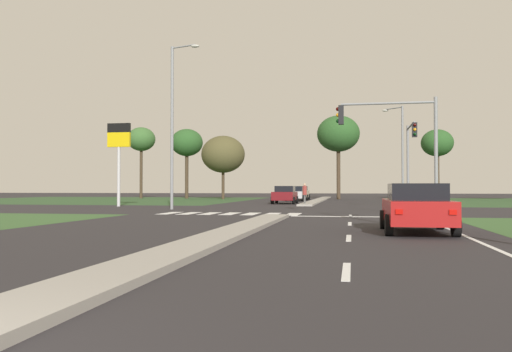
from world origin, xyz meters
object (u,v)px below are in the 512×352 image
(car_red_fifth, at_px, (416,207))
(treeline_near, at_px, (141,140))
(street_lamp_second, at_px, (174,119))
(pedestrian_at_median, at_px, (305,191))
(car_beige_second, at_px, (300,193))
(car_silver_third, at_px, (296,194))
(fuel_price_totem, at_px, (119,146))
(traffic_signal_far_right, at_px, (410,150))
(treeline_fifth, at_px, (437,144))
(car_maroon_near, at_px, (285,195))
(traffic_signal_near_right, at_px, (399,135))
(treeline_fourth, at_px, (338,134))
(treeline_third, at_px, (223,154))
(street_lamp_third, at_px, (401,149))
(treeline_second, at_px, (187,143))

(car_red_fifth, distance_m, treeline_near, 58.29)
(street_lamp_second, relative_size, pedestrian_at_median, 6.57)
(car_beige_second, xyz_separation_m, car_silver_third, (0.07, -5.65, -0.02))
(car_silver_third, distance_m, car_red_fifth, 39.73)
(pedestrian_at_median, relative_size, treeline_near, 0.17)
(car_silver_third, bearing_deg, fuel_price_totem, 58.46)
(traffic_signal_far_right, distance_m, pedestrian_at_median, 9.59)
(car_red_fifth, xyz_separation_m, street_lamp_second, (-13.48, 15.65, 5.10))
(fuel_price_totem, height_order, treeline_fifth, treeline_fifth)
(car_maroon_near, xyz_separation_m, car_silver_third, (-0.03, 9.55, -0.01))
(traffic_signal_near_right, bearing_deg, treeline_fourth, 95.75)
(fuel_price_totem, xyz_separation_m, treeline_near, (-10.42, 29.37, 3.21))
(street_lamp_second, bearing_deg, car_maroon_near, 67.87)
(pedestrian_at_median, bearing_deg, treeline_third, -97.33)
(car_beige_second, xyz_separation_m, treeline_near, (-21.84, 5.00, 7.02))
(treeline_third, bearing_deg, street_lamp_second, -82.02)
(car_beige_second, relative_size, traffic_signal_near_right, 0.76)
(car_maroon_near, relative_size, treeline_fourth, 0.41)
(car_maroon_near, xyz_separation_m, treeline_third, (-9.93, 17.26, 4.77))
(car_maroon_near, relative_size, pedestrian_at_median, 2.58)
(street_lamp_third, distance_m, fuel_price_totem, 24.49)
(street_lamp_second, xyz_separation_m, fuel_price_totem, (-5.95, 4.55, -1.27))
(street_lamp_third, height_order, treeline_fifth, street_lamp_third)
(car_red_fifth, relative_size, treeline_near, 0.47)
(car_silver_third, height_order, fuel_price_totem, fuel_price_totem)
(traffic_signal_near_right, height_order, fuel_price_totem, fuel_price_totem)
(car_beige_second, relative_size, car_red_fifth, 1.00)
(car_maroon_near, distance_m, street_lamp_third, 11.19)
(fuel_price_totem, height_order, treeline_near, treeline_near)
(car_beige_second, relative_size, street_lamp_second, 0.42)
(treeline_second, distance_m, treeline_fifth, 31.61)
(fuel_price_totem, height_order, treeline_fourth, treeline_fourth)
(treeline_near, height_order, treeline_fourth, treeline_fourth)
(traffic_signal_near_right, distance_m, pedestrian_at_median, 17.63)
(car_maroon_near, xyz_separation_m, treeline_second, (-15.61, 20.30, 6.50))
(car_silver_third, bearing_deg, car_red_fifth, 101.52)
(traffic_signal_far_right, xyz_separation_m, traffic_signal_near_right, (-1.73, -11.58, -0.07))
(traffic_signal_near_right, height_order, treeline_fourth, treeline_fourth)
(street_lamp_second, xyz_separation_m, treeline_fourth, (9.81, 32.80, 2.13))
(car_maroon_near, xyz_separation_m, traffic_signal_near_right, (8.17, -20.05, 3.22))
(treeline_fourth, bearing_deg, traffic_signal_near_right, -84.25)
(car_red_fifth, xyz_separation_m, pedestrian_at_median, (-5.81, 25.62, 0.33))
(car_maroon_near, xyz_separation_m, fuel_price_totem, (-11.53, -9.18, 3.82))
(traffic_signal_far_right, relative_size, street_lamp_third, 0.68)
(street_lamp_third, bearing_deg, pedestrian_at_median, -144.00)
(treeline_near, bearing_deg, treeline_fourth, -2.46)
(car_maroon_near, xyz_separation_m, pedestrian_at_median, (2.09, -3.76, 0.32))
(car_beige_second, relative_size, treeline_fifth, 0.53)
(car_maroon_near, relative_size, treeline_third, 0.53)
(traffic_signal_near_right, xyz_separation_m, treeline_fifth, (7.82, 39.79, 2.70))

